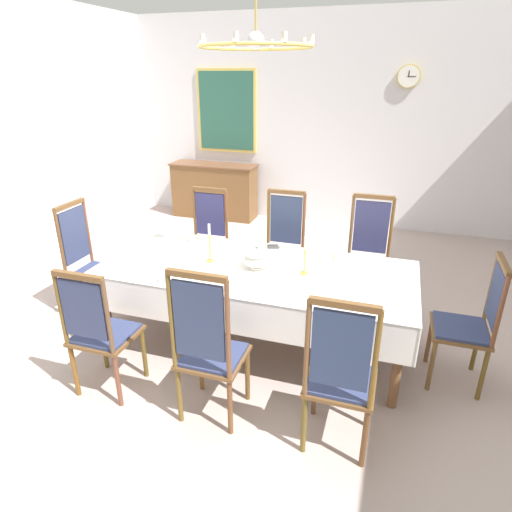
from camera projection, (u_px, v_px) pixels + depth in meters
ground at (261, 335)px, 4.18m from camera, size 6.43×7.10×0.04m
back_wall at (331, 123)px, 6.71m from camera, size 6.43×0.08×3.16m
dining_table at (256, 275)px, 3.76m from camera, size 2.64×1.14×0.76m
tablecloth at (256, 275)px, 3.76m from camera, size 2.66×1.16×0.32m
chair_south_a at (99, 330)px, 3.22m from camera, size 0.44×0.42×1.07m
chair_north_a at (207, 239)px, 4.92m from camera, size 0.44×0.42×1.13m
chair_south_b at (208, 347)px, 2.94m from camera, size 0.44×0.42×1.20m
chair_north_b at (282, 247)px, 4.66m from camera, size 0.44×0.42×1.17m
chair_south_c at (340, 374)px, 2.70m from camera, size 0.44×0.42×1.15m
chair_north_c at (367, 256)px, 4.41m from camera, size 0.44×0.42×1.20m
chair_head_west at (89, 262)px, 4.30m from camera, size 0.42×0.44×1.17m
chair_head_east at (471, 322)px, 3.32m from camera, size 0.42×0.44×1.07m
soup_tureen at (257, 257)px, 3.69m from camera, size 0.24×0.24×0.20m
candlestick_west at (210, 247)px, 3.80m from camera, size 0.07×0.07×0.35m
candlestick_east at (305, 260)px, 3.56m from camera, size 0.07×0.07×0.32m
bowl_near_left at (195, 238)px, 4.33m from camera, size 0.14×0.14×0.04m
bowl_near_right at (322, 255)px, 3.94m from camera, size 0.15×0.15×0.03m
bowl_far_left at (273, 248)px, 4.09m from camera, size 0.19×0.19×0.04m
bowl_far_right at (167, 278)px, 3.49m from camera, size 0.14×0.14×0.03m
spoon_primary at (187, 238)px, 4.39m from camera, size 0.04×0.18×0.01m
spoon_secondary at (334, 257)px, 3.94m from camera, size 0.03×0.18×0.01m
sideboard at (215, 191)px, 7.40m from camera, size 1.44×0.48×0.90m
mounted_clock at (409, 76)px, 6.09m from camera, size 0.32×0.06×0.32m
framed_painting at (227, 111)px, 7.08m from camera, size 1.01×0.05×1.29m
chandelier at (256, 46)px, 3.07m from camera, size 0.83×0.83×0.66m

